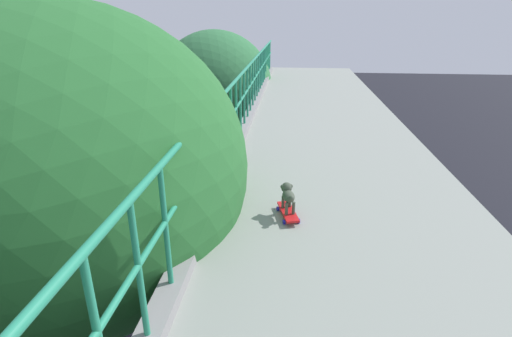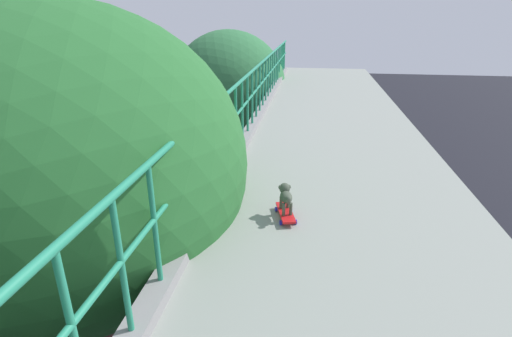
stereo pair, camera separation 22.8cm
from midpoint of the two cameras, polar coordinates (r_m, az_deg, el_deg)
The scene contains 5 objects.
city_bus at distance 23.85m, azimuth -16.17°, elevation 5.06°, with size 2.65×11.40×3.22m.
roadside_tree_mid at distance 5.23m, azimuth -27.50°, elevation -0.46°, with size 4.40×4.40×8.59m.
roadside_tree_far at distance 14.61m, azimuth -6.42°, elevation 11.67°, with size 4.12×4.12×7.86m.
toy_skateboard at distance 4.48m, azimuth 3.26°, elevation -6.41°, with size 0.28×0.51×0.08m.
small_dog at distance 4.42m, azimuth 3.24°, elevation -3.81°, with size 0.19×0.33×0.30m.
Camera 1 is at (0.69, -0.87, 8.38)m, focal length 27.23 mm.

